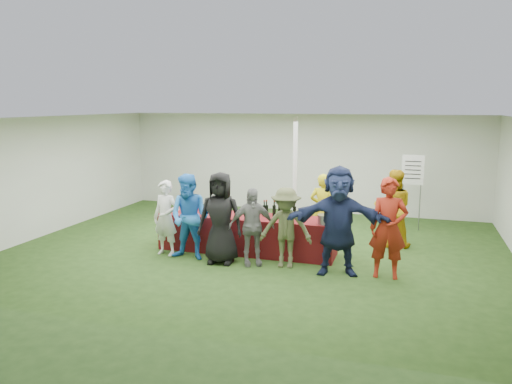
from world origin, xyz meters
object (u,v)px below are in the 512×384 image
(customer_1, at_px, (190,217))
(customer_3, at_px, (252,227))
(staff_pourer, at_px, (323,209))
(customer_6, at_px, (388,228))
(wine_list_sign, at_px, (412,176))
(staff_back, at_px, (393,208))
(customer_4, at_px, (286,228))
(customer_2, at_px, (220,218))
(customer_0, at_px, (166,218))
(serving_table, at_px, (247,234))
(dump_bucket, at_px, (324,219))
(customer_5, at_px, (338,221))

(customer_1, xyz_separation_m, customer_3, (1.24, 0.02, -0.10))
(staff_pourer, distance_m, customer_6, 2.24)
(wine_list_sign, distance_m, staff_back, 1.65)
(customer_3, height_order, customer_4, customer_4)
(staff_back, bearing_deg, customer_2, 27.93)
(staff_back, distance_m, customer_4, 2.70)
(staff_pourer, relative_size, customer_0, 1.02)
(serving_table, bearing_deg, customer_4, -34.96)
(staff_pourer, bearing_deg, customer_6, 132.43)
(dump_bucket, height_order, staff_pourer, staff_pourer)
(customer_6, bearing_deg, customer_4, 175.74)
(wine_list_sign, xyz_separation_m, staff_pourer, (-1.79, -1.82, -0.55))
(customer_4, relative_size, customer_5, 0.77)
(dump_bucket, relative_size, customer_0, 0.17)
(staff_back, bearing_deg, customer_6, 83.20)
(customer_0, relative_size, customer_1, 0.90)
(customer_1, height_order, customer_5, customer_5)
(staff_pourer, height_order, customer_3, staff_pourer)
(staff_pourer, distance_m, staff_back, 1.47)
(customer_4, bearing_deg, serving_table, 140.19)
(serving_table, bearing_deg, dump_bucket, -7.75)
(wine_list_sign, relative_size, staff_back, 1.10)
(customer_6, bearing_deg, staff_back, 85.97)
(dump_bucket, distance_m, customer_4, 0.79)
(customer_2, relative_size, customer_6, 0.99)
(dump_bucket, height_order, customer_6, customer_6)
(wine_list_sign, distance_m, customer_0, 5.83)
(customer_4, bearing_deg, customer_3, -178.98)
(staff_back, xyz_separation_m, customer_1, (-3.70, -2.08, 0.01))
(dump_bucket, distance_m, customer_1, 2.57)
(staff_pourer, relative_size, customer_1, 0.92)
(staff_pourer, xyz_separation_m, customer_4, (-0.38, -1.71, -0.02))
(customer_2, height_order, customer_3, customer_2)
(dump_bucket, xyz_separation_m, customer_5, (0.34, -0.55, 0.13))
(customer_2, bearing_deg, customer_6, -4.03)
(customer_1, xyz_separation_m, customer_2, (0.65, -0.03, 0.03))
(wine_list_sign, bearing_deg, customer_6, -95.79)
(dump_bucket, relative_size, customer_3, 0.18)
(dump_bucket, relative_size, customer_2, 0.15)
(customer_2, bearing_deg, dump_bucket, 11.42)
(dump_bucket, xyz_separation_m, customer_2, (-1.86, -0.59, 0.03))
(wine_list_sign, height_order, customer_3, wine_list_sign)
(dump_bucket, height_order, customer_0, customer_0)
(staff_back, relative_size, customer_3, 1.12)
(customer_4, xyz_separation_m, customer_5, (0.96, -0.08, 0.22))
(customer_4, distance_m, customer_5, 0.99)
(customer_3, bearing_deg, customer_2, 157.73)
(customer_2, bearing_deg, customer_1, 171.10)
(dump_bucket, height_order, staff_back, staff_back)
(wine_list_sign, height_order, customer_2, wine_list_sign)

